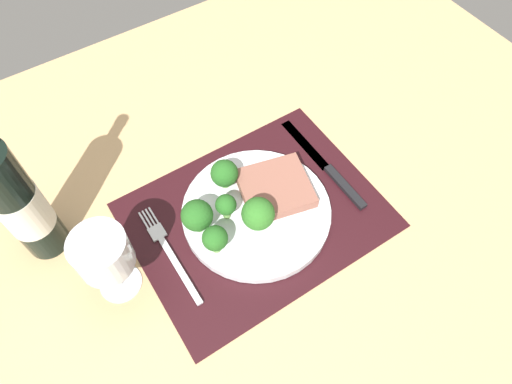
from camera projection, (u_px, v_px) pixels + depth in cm
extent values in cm
cube|color=tan|center=(256.00, 220.00, 79.04)|extent=(140.00, 110.00, 3.00)
cube|color=black|center=(256.00, 215.00, 77.65)|extent=(40.28, 31.04, 0.30)
cylinder|color=silver|center=(256.00, 212.00, 76.85)|extent=(24.49, 24.49, 1.60)
cube|color=#8C5647|center=(275.00, 188.00, 77.19)|extent=(13.37, 12.73, 2.08)
cylinder|color=#5B8942|center=(258.00, 224.00, 73.59)|extent=(1.45, 1.45, 1.97)
sphere|color=#2D6B23|center=(258.00, 214.00, 70.91)|extent=(5.20, 5.20, 5.20)
cylinder|color=#6B994C|center=(227.00, 213.00, 74.69)|extent=(1.25, 1.25, 1.99)
sphere|color=#235B1E|center=(226.00, 205.00, 72.65)|extent=(3.38, 3.38, 3.38)
cylinder|color=#6B994C|center=(216.00, 246.00, 71.52)|extent=(1.44, 1.44, 1.90)
sphere|color=#235B1E|center=(215.00, 238.00, 69.31)|extent=(3.95, 3.95, 3.95)
cylinder|color=#5B8942|center=(199.00, 225.00, 73.66)|extent=(1.75, 1.75, 1.69)
sphere|color=#235B1E|center=(197.00, 215.00, 71.16)|extent=(5.01, 5.01, 5.01)
cylinder|color=#5B8942|center=(225.00, 182.00, 78.35)|extent=(1.65, 1.65, 1.25)
sphere|color=#235B1E|center=(224.00, 173.00, 76.18)|extent=(4.60, 4.60, 4.60)
cube|color=silver|center=(180.00, 270.00, 71.87)|extent=(1.00, 13.00, 0.50)
cube|color=silver|center=(157.00, 232.00, 75.42)|extent=(2.40, 2.60, 0.40)
cube|color=silver|center=(144.00, 221.00, 76.56)|extent=(0.30, 3.60, 0.35)
cube|color=silver|center=(147.00, 219.00, 76.74)|extent=(0.30, 3.60, 0.35)
cube|color=silver|center=(150.00, 217.00, 76.91)|extent=(0.30, 3.60, 0.35)
cube|color=silver|center=(154.00, 216.00, 77.09)|extent=(0.30, 3.60, 0.35)
cube|color=black|center=(345.00, 187.00, 80.02)|extent=(1.40, 10.00, 0.80)
cube|color=silver|center=(305.00, 144.00, 85.46)|extent=(1.80, 13.00, 0.30)
cylinder|color=black|center=(20.00, 205.00, 65.62)|extent=(6.48, 6.48, 22.69)
cylinder|color=silver|center=(23.00, 209.00, 66.57)|extent=(6.61, 6.61, 7.94)
cylinder|color=silver|center=(121.00, 283.00, 71.10)|extent=(6.39, 6.39, 0.40)
cylinder|color=silver|center=(114.00, 273.00, 67.84)|extent=(0.80, 0.80, 7.38)
cylinder|color=silver|center=(102.00, 253.00, 62.25)|extent=(7.87, 7.87, 5.92)
cylinder|color=#560C19|center=(105.00, 257.00, 63.46)|extent=(6.93, 6.93, 3.03)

